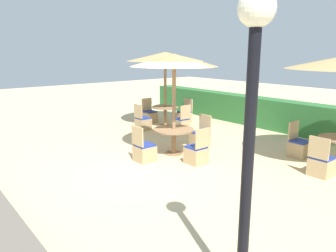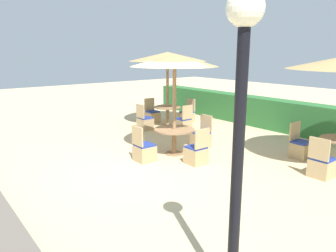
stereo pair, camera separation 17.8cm
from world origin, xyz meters
name	(u,v)px [view 1 (the left image)]	position (x,y,z in m)	size (l,w,h in m)	color
ground_plane	(149,165)	(0.00, 0.00, 0.00)	(40.00, 40.00, 0.00)	#D1BA8C
hedge_row	(281,115)	(0.00, 5.74, 0.53)	(13.00, 0.70, 1.07)	#2D6B33
lamp_post	(252,94)	(4.31, -1.88, 2.35)	(0.36, 0.36, 3.32)	black
patio_chair_back_right_south	(321,165)	(3.03, 2.56, 0.26)	(0.46, 0.46, 0.93)	tan
patio_chair_back_right_west	(299,147)	(1.99, 3.46, 0.26)	(0.46, 0.46, 0.93)	tan
parasol_center	(174,61)	(-0.29, 1.04, 2.50)	(2.29, 2.29, 2.68)	#93704C
round_table_center	(174,134)	(-0.29, 1.04, 0.56)	(1.09, 1.09, 0.70)	#93704C
patio_chair_center_north	(200,138)	(-0.34, 2.10, 0.26)	(0.46, 0.46, 0.93)	tan
patio_chair_center_south	(144,151)	(-0.31, 0.07, 0.26)	(0.46, 0.46, 0.93)	tan
patio_chair_center_east	(197,153)	(0.66, 0.98, 0.26)	(0.46, 0.46, 0.93)	tan
parasol_back_left	(165,57)	(-3.09, 3.00, 2.54)	(2.79, 2.79, 2.71)	#93704C
round_table_back_left	(165,111)	(-3.09, 3.00, 0.56)	(0.98, 0.98, 0.74)	#93704C
patio_chair_back_left_north	(185,116)	(-3.07, 3.95, 0.26)	(0.46, 0.46, 0.93)	tan
patio_chair_back_left_east	(182,123)	(-2.16, 2.99, 0.26)	(0.46, 0.46, 0.93)	tan
patio_chair_back_left_west	(150,116)	(-4.00, 2.94, 0.26)	(0.46, 0.46, 0.93)	tan
patio_chair_back_left_south	(143,122)	(-3.14, 2.01, 0.26)	(0.46, 0.46, 0.93)	tan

